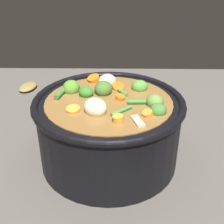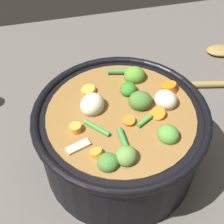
% 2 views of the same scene
% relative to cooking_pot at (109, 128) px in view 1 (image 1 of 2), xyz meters
% --- Properties ---
extents(ground_plane, '(1.10, 1.10, 0.00)m').
position_rel_cooking_pot_xyz_m(ground_plane, '(-0.00, -0.00, -0.08)').
color(ground_plane, '#514C47').
extents(cooking_pot, '(0.30, 0.30, 0.17)m').
position_rel_cooking_pot_xyz_m(cooking_pot, '(0.00, 0.00, 0.00)').
color(cooking_pot, black).
rests_on(cooking_pot, ground_plane).
extents(wooden_spoon, '(0.22, 0.19, 0.02)m').
position_rel_cooking_pot_xyz_m(wooden_spoon, '(0.34, 0.21, -0.07)').
color(wooden_spoon, olive).
rests_on(wooden_spoon, ground_plane).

